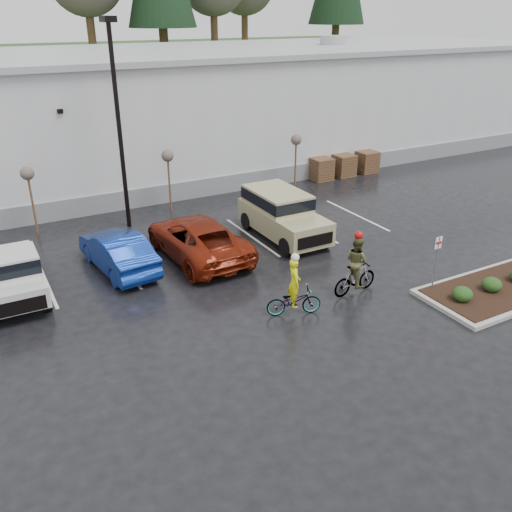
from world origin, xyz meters
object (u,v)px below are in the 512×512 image
fire_lane_sign (436,257)px  cyclist_hivis (294,296)px  suv_tan (284,216)px  cyclist_olive (356,271)px  pallet_stack_c (367,162)px  sapling_mid (168,159)px  pallet_stack_a (321,169)px  sapling_west (28,177)px  lamppost (117,104)px  pallet_stack_b (344,165)px  car_red (198,238)px  sapling_east (296,143)px  car_blue (118,251)px  pickup_white (8,270)px

fire_lane_sign → cyclist_hivis: 5.47m
suv_tan → cyclist_olive: bearing=-95.0°
pallet_stack_c → cyclist_olive: size_ratio=0.56×
sapling_mid → suv_tan: size_ratio=0.63×
pallet_stack_a → pallet_stack_c: bearing=0.0°
sapling_west → lamppost: bearing=-14.0°
sapling_west → pallet_stack_b: sapling_west is taller
pallet_stack_a → suv_tan: suv_tan is taller
pallet_stack_c → fire_lane_sign: bearing=-120.7°
fire_lane_sign → pallet_stack_b: bearing=65.1°
lamppost → pallet_stack_a: bearing=9.1°
pallet_stack_c → suv_tan: bearing=-146.8°
car_red → pallet_stack_a: bearing=-150.4°
pallet_stack_a → sapling_east: bearing=-158.2°
sapling_west → cyclist_hivis: sapling_west is taller
pallet_stack_b → suv_tan: bearing=-141.6°
car_blue → suv_tan: size_ratio=0.92×
sapling_east → pallet_stack_a: size_ratio=2.37×
pallet_stack_a → pallet_stack_c: size_ratio=1.00×
car_red → suv_tan: 4.24m
pallet_stack_b → fire_lane_sign: fire_lane_sign is taller
pickup_white → cyclist_olive: cyclist_olive is taller
sapling_west → cyclist_olive: 14.87m
lamppost → cyclist_hivis: bearing=-76.9°
pallet_stack_c → fire_lane_sign: 16.07m
pallet_stack_a → car_blue: (-14.22, -6.42, 0.10)m
car_blue → sapling_east: bearing=-161.8°
pallet_stack_b → cyclist_hivis: size_ratio=0.60×
car_red → cyclist_hivis: 5.99m
sapling_west → pickup_white: bearing=-107.0°
pallet_stack_a → cyclist_olive: size_ratio=0.56×
lamppost → pickup_white: bearing=-141.2°
lamppost → car_red: bearing=-72.4°
lamppost → sapling_mid: bearing=21.8°
cyclist_hivis → car_blue: bearing=52.5°
pallet_stack_b → sapling_west: bearing=-176.9°
sapling_mid → pallet_stack_b: bearing=4.9°
cyclist_olive → sapling_mid: bearing=8.7°
pallet_stack_c → lamppost: bearing=-172.9°
sapling_west → car_blue: (2.28, -5.42, -1.95)m
pallet_stack_a → cyclist_olive: bearing=-120.1°
pallet_stack_a → pickup_white: pickup_white is taller
pallet_stack_a → suv_tan: size_ratio=0.26×
sapling_mid → cyclist_hivis: sapling_mid is taller
pickup_white → cyclist_hivis: 10.23m
sapling_mid → pallet_stack_a: size_ratio=2.37×
pallet_stack_b → pallet_stack_c: same height
lamppost → pickup_white: size_ratio=1.77×
sapling_mid → pallet_stack_a: (10.00, 1.00, -2.05)m
car_blue → fire_lane_sign: bearing=135.6°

